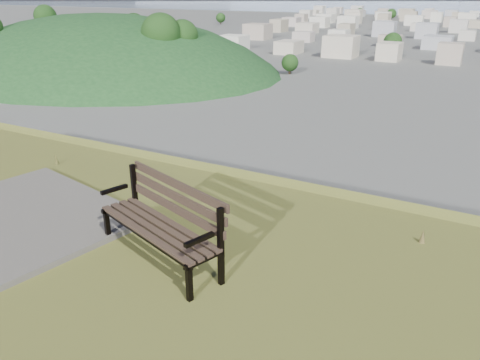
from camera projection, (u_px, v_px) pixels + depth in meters
The scene contains 4 objects.
park_bench at pixel (164, 218), 5.39m from camera, with size 1.87×1.11×0.93m.
grass_tufts at pixel (78, 342), 4.08m from camera, with size 12.49×7.38×0.28m.
green_wooded_hill at pixel (103, 70), 169.58m from camera, with size 153.37×122.70×76.69m.
city_trees at pixel (450, 28), 282.99m from camera, with size 406.52×387.20×9.98m.
Camera 1 is at (2.83, -2.43, 27.99)m, focal length 35.00 mm.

